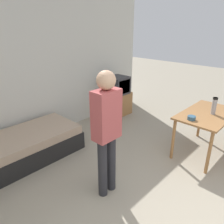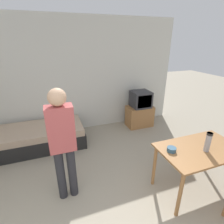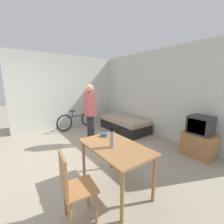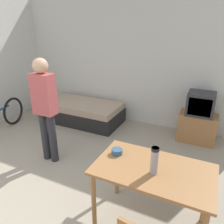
% 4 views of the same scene
% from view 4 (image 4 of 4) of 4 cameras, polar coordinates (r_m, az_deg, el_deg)
% --- Properties ---
extents(wall_back, '(5.67, 0.06, 2.70)m').
position_cam_4_polar(wall_back, '(4.95, 1.80, 13.21)').
color(wall_back, silver).
rests_on(wall_back, ground_plane).
extents(daybed, '(1.80, 0.91, 0.45)m').
position_cam_4_polar(daybed, '(5.07, -7.77, 0.02)').
color(daybed, black).
rests_on(daybed, ground_plane).
extents(tv, '(0.68, 0.45, 0.97)m').
position_cam_4_polar(tv, '(4.39, 21.60, -1.72)').
color(tv, '#9E6B3D').
rests_on(tv, ground_plane).
extents(dining_table, '(1.19, 0.71, 0.75)m').
position_cam_4_polar(dining_table, '(2.36, 10.61, -16.20)').
color(dining_table, '#9E6B3D').
rests_on(dining_table, ground_plane).
extents(person_standing, '(0.34, 0.22, 1.66)m').
position_cam_4_polar(person_standing, '(3.45, -17.12, 1.89)').
color(person_standing, '#28282D').
rests_on(person_standing, ground_plane).
extents(thermos_flask, '(0.08, 0.08, 0.28)m').
position_cam_4_polar(thermos_flask, '(2.15, 11.04, -12.08)').
color(thermos_flask, '#99999E').
rests_on(thermos_flask, dining_table).
extents(mate_bowl, '(0.12, 0.12, 0.06)m').
position_cam_4_polar(mate_bowl, '(2.46, 1.29, -10.29)').
color(mate_bowl, '#335670').
rests_on(mate_bowl, dining_table).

